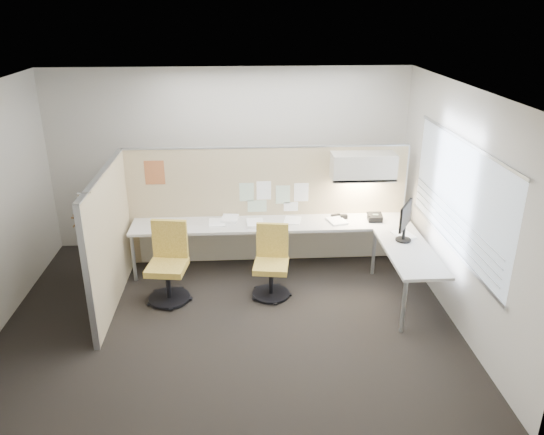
{
  "coord_description": "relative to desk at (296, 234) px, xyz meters",
  "views": [
    {
      "loc": [
        0.18,
        -5.72,
        3.65
      ],
      "look_at": [
        0.57,
        0.8,
        1.0
      ],
      "focal_mm": 35.0,
      "sensor_mm": 36.0,
      "label": 1
    }
  ],
  "objects": [
    {
      "name": "floor",
      "position": [
        -0.93,
        -1.13,
        -0.61
      ],
      "size": [
        5.5,
        4.5,
        0.01
      ],
      "primitive_type": "cube",
      "color": "black",
      "rests_on": "ground"
    },
    {
      "name": "chair_right",
      "position": [
        -0.38,
        -0.58,
        -0.16
      ],
      "size": [
        0.5,
        0.52,
        0.95
      ],
      "rotation": [
        0.0,
        0.0,
        -0.15
      ],
      "color": "black",
      "rests_on": "floor"
    },
    {
      "name": "overhead_bin",
      "position": [
        0.97,
        0.26,
        0.91
      ],
      "size": [
        0.9,
        0.36,
        0.38
      ],
      "primitive_type": "cube",
      "color": "beige",
      "rests_on": "partition_back"
    },
    {
      "name": "window_pane",
      "position": [
        1.79,
        -1.13,
        0.95
      ],
      "size": [
        0.01,
        2.8,
        1.3
      ],
      "primitive_type": "cube",
      "color": "#9CAAB5",
      "rests_on": "wall_right"
    },
    {
      "name": "partition_back",
      "position": [
        -0.38,
        0.47,
        0.27
      ],
      "size": [
        4.1,
        0.06,
        1.75
      ],
      "primitive_type": "cube",
      "color": "tan",
      "rests_on": "floor"
    },
    {
      "name": "paper_stack_4",
      "position": [
        0.61,
        0.12,
        0.14
      ],
      "size": [
        0.3,
        0.35,
        0.03
      ],
      "primitive_type": "cube",
      "rotation": [
        0.0,
        0.0,
        0.25
      ],
      "color": "white",
      "rests_on": "desk"
    },
    {
      "name": "ceiling",
      "position": [
        -0.93,
        -1.13,
        2.2
      ],
      "size": [
        5.5,
        4.5,
        0.01
      ],
      "primitive_type": "cube",
      "color": "white",
      "rests_on": "wall_back"
    },
    {
      "name": "task_light_strip",
      "position": [
        0.97,
        0.26,
        0.7
      ],
      "size": [
        0.6,
        0.06,
        0.02
      ],
      "primitive_type": "cube",
      "color": "#FFEABF",
      "rests_on": "overhead_bin"
    },
    {
      "name": "wall_back",
      "position": [
        -0.93,
        1.12,
        0.8
      ],
      "size": [
        5.5,
        0.02,
        2.8
      ],
      "primitive_type": "cube",
      "color": "beige",
      "rests_on": "ground"
    },
    {
      "name": "poster",
      "position": [
        -1.98,
        0.44,
        0.82
      ],
      "size": [
        0.28,
        0.0,
        0.35
      ],
      "primitive_type": "cube",
      "color": "orange",
      "rests_on": "partition_back"
    },
    {
      "name": "wall_front",
      "position": [
        -0.93,
        -3.38,
        0.8
      ],
      "size": [
        5.5,
        0.02,
        2.8
      ],
      "primitive_type": "cube",
      "color": "beige",
      "rests_on": "ground"
    },
    {
      "name": "paper_stack_6",
      "position": [
        -0.93,
        0.27,
        0.15
      ],
      "size": [
        0.27,
        0.33,
        0.05
      ],
      "primitive_type": "cube",
      "rotation": [
        0.0,
        0.0,
        -0.13
      ],
      "color": "white",
      "rests_on": "desk"
    },
    {
      "name": "coat_hook",
      "position": [
        -2.51,
        -1.41,
        0.81
      ],
      "size": [
        0.18,
        0.47,
        1.39
      ],
      "color": "silver",
      "rests_on": "partition_left"
    },
    {
      "name": "tape_dispenser",
      "position": [
        0.73,
        0.24,
        0.16
      ],
      "size": [
        0.1,
        0.06,
        0.06
      ],
      "primitive_type": "cube",
      "rotation": [
        0.0,
        0.0,
        0.05
      ],
      "color": "black",
      "rests_on": "desk"
    },
    {
      "name": "paper_stack_3",
      "position": [
        -0.03,
        0.2,
        0.13
      ],
      "size": [
        0.29,
        0.34,
        0.01
      ],
      "primitive_type": "cube",
      "rotation": [
        0.0,
        0.0,
        -0.2
      ],
      "color": "white",
      "rests_on": "desk"
    },
    {
      "name": "pinned_papers",
      "position": [
        -0.3,
        0.44,
        0.43
      ],
      "size": [
        1.01,
        0.0,
        0.47
      ],
      "color": "#8CBF8C",
      "rests_on": "partition_back"
    },
    {
      "name": "chair_left",
      "position": [
        -1.73,
        -0.61,
        -0.12
      ],
      "size": [
        0.55,
        0.57,
        1.04
      ],
      "rotation": [
        0.0,
        0.0,
        -0.14
      ],
      "color": "black",
      "rests_on": "floor"
    },
    {
      "name": "paper_stack_1",
      "position": [
        -1.11,
        0.17,
        0.14
      ],
      "size": [
        0.24,
        0.31,
        0.02
      ],
      "primitive_type": "cube",
      "rotation": [
        0.0,
        0.0,
        0.04
      ],
      "color": "white",
      "rests_on": "desk"
    },
    {
      "name": "wall_right",
      "position": [
        1.82,
        -1.13,
        0.8
      ],
      "size": [
        0.02,
        4.5,
        2.8
      ],
      "primitive_type": "cube",
      "color": "beige",
      "rests_on": "ground"
    },
    {
      "name": "phone",
      "position": [
        1.16,
        0.13,
        0.18
      ],
      "size": [
        0.22,
        0.21,
        0.12
      ],
      "rotation": [
        0.0,
        0.0,
        -0.06
      ],
      "color": "black",
      "rests_on": "desk"
    },
    {
      "name": "paper_stack_2",
      "position": [
        -0.57,
        0.07,
        0.15
      ],
      "size": [
        0.25,
        0.31,
        0.05
      ],
      "primitive_type": "cube",
      "rotation": [
        0.0,
        0.0,
        0.06
      ],
      "color": "white",
      "rests_on": "desk"
    },
    {
      "name": "stapler",
      "position": [
        0.62,
        0.29,
        0.15
      ],
      "size": [
        0.15,
        0.08,
        0.05
      ],
      "primitive_type": "cube",
      "rotation": [
        0.0,
        0.0,
        0.27
      ],
      "color": "black",
      "rests_on": "desk"
    },
    {
      "name": "paper_stack_0",
      "position": [
        -1.8,
        0.09,
        0.14
      ],
      "size": [
        0.26,
        0.32,
        0.03
      ],
      "primitive_type": "cube",
      "rotation": [
        0.0,
        0.0,
        0.1
      ],
      "color": "white",
      "rests_on": "desk"
    },
    {
      "name": "partition_left",
      "position": [
        -2.43,
        -0.63,
        0.27
      ],
      "size": [
        0.06,
        2.2,
        1.75
      ],
      "primitive_type": "cube",
      "color": "tan",
      "rests_on": "floor"
    },
    {
      "name": "monitor",
      "position": [
        1.37,
        -0.58,
        0.43
      ],
      "size": [
        0.28,
        0.44,
        0.52
      ],
      "rotation": [
        0.0,
        0.0,
        1.03
      ],
      "color": "black",
      "rests_on": "desk"
    },
    {
      "name": "paper_stack_5",
      "position": [
        1.42,
        -0.41,
        0.14
      ],
      "size": [
        0.3,
        0.35,
        0.02
      ],
      "primitive_type": "cube",
      "rotation": [
        0.0,
        0.0,
        0.28
      ],
      "color": "white",
      "rests_on": "desk"
    },
    {
      "name": "desk",
      "position": [
        0.0,
        0.0,
        0.0
      ],
      "size": [
        4.0,
        2.07,
        0.73
      ],
      "color": "beige",
      "rests_on": "floor"
    }
  ]
}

